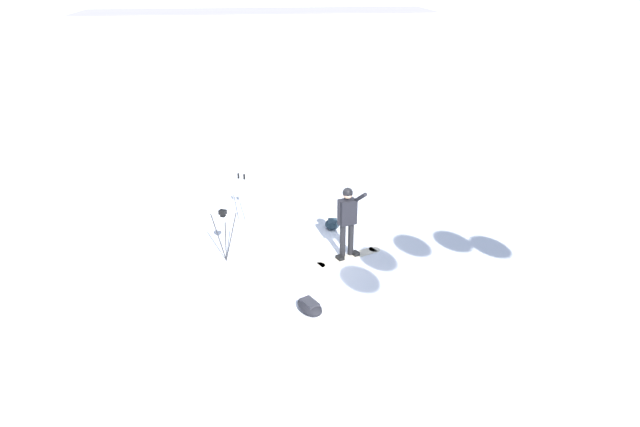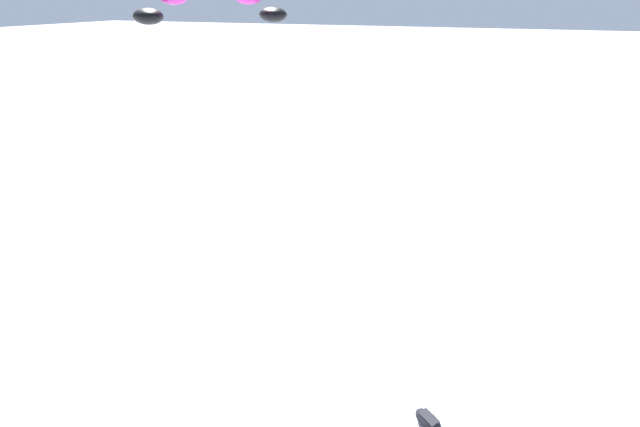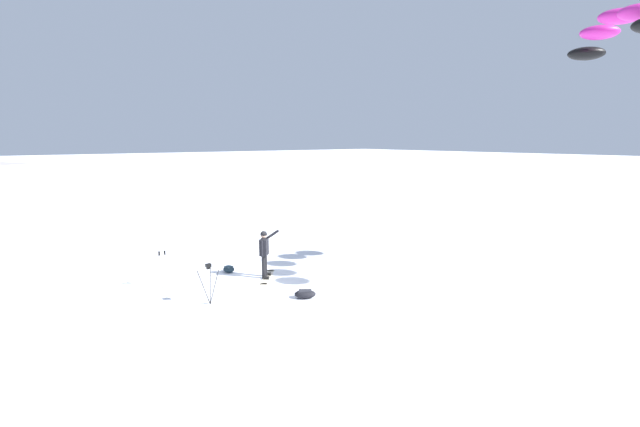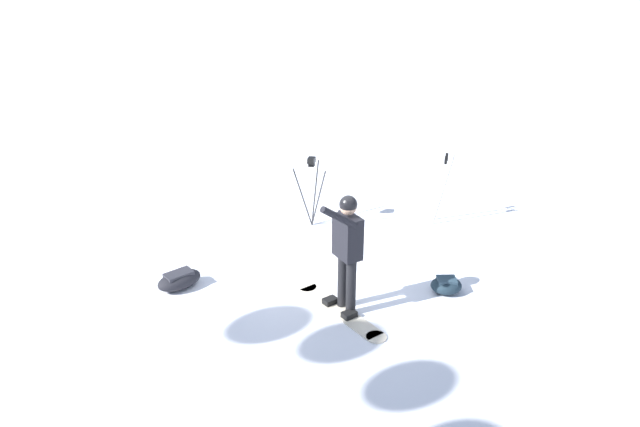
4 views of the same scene
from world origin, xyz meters
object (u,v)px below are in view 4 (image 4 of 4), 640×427
object	(u,v)px
snowboarder	(347,242)
camera_tripod	(312,177)
ski_poles	(444,179)
gear_bag_large	(446,285)
snowboard	(339,310)
gear_bag_small	(179,280)

from	to	relation	value
snowboarder	camera_tripod	bearing A→B (deg)	113.64
camera_tripod	ski_poles	size ratio (longest dim) A/B	1.00
snowboarder	gear_bag_large	size ratio (longest dim) A/B	3.26
snowboarder	ski_poles	distance (m)	3.52
snowboarder	snowboard	distance (m)	1.07
snowboarder	ski_poles	size ratio (longest dim) A/B	1.37
gear_bag_small	ski_poles	distance (m)	5.03
snowboarder	gear_bag_large	xyz separation A→B (m)	(1.37, 0.81, -0.96)
gear_bag_small	ski_poles	bearing A→B (deg)	41.64
snowboarder	gear_bag_large	world-z (taller)	snowboarder
gear_bag_large	camera_tripod	distance (m)	3.22
gear_bag_small	gear_bag_large	bearing A→B (deg)	11.43
snowboard	gear_bag_small	xyz separation A→B (m)	(-2.49, 0.06, 0.12)
gear_bag_large	camera_tripod	xyz separation A→B (m)	(-2.52, 1.83, 0.81)
snowboarder	gear_bag_small	size ratio (longest dim) A/B	2.27
snowboard	camera_tripod	bearing A→B (deg)	111.79
ski_poles	camera_tripod	bearing A→B (deg)	-163.65
gear_bag_small	ski_poles	xyz separation A→B (m)	(3.72, 3.31, 0.72)
snowboarder	camera_tripod	world-z (taller)	snowboarder
ski_poles	gear_bag_small	bearing A→B (deg)	-138.36
gear_bag_small	camera_tripod	bearing A→B (deg)	61.79
gear_bag_small	snowboarder	bearing A→B (deg)	-0.28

